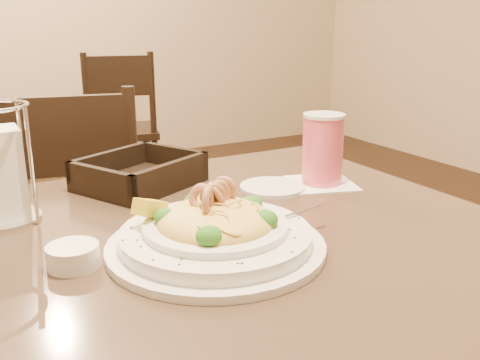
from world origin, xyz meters
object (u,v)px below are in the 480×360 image
dining_chair_near (74,223)px  butter_ramekin (73,256)px  dining_chair_far (121,126)px  side_plate (272,187)px  main_table (245,349)px  pasta_bowl (216,231)px  bread_basket (140,176)px  drink_glass (323,150)px

dining_chair_near → butter_ramekin: size_ratio=12.32×
dining_chair_far → side_plate: dining_chair_far is taller
main_table → pasta_bowl: (-0.09, -0.06, 0.27)m
side_plate → pasta_bowl: bearing=-138.3°
main_table → pasta_bowl: 0.29m
dining_chair_near → pasta_bowl: dining_chair_near is taller
bread_basket → butter_ramekin: (-0.21, -0.33, -0.01)m
butter_ramekin → pasta_bowl: bearing=-13.3°
drink_glass → dining_chair_far: bearing=84.4°
dining_chair_far → dining_chair_near: bearing=80.9°
drink_glass → side_plate: size_ratio=1.25×
butter_ramekin → dining_chair_far: bearing=71.7°
drink_glass → butter_ramekin: size_ratio=2.26×
pasta_bowl → side_plate: (0.24, 0.22, -0.03)m
drink_glass → main_table: bearing=-153.0°
main_table → dining_chair_near: dining_chair_near is taller
drink_glass → side_plate: (-0.11, 0.02, -0.07)m
dining_chair_near → drink_glass: bearing=131.5°
pasta_bowl → drink_glass: drink_glass is taller
main_table → butter_ramekin: (-0.29, -0.01, 0.26)m
dining_chair_near → dining_chair_far: (0.60, 1.47, 0.00)m
dining_chair_near → dining_chair_far: bearing=-99.0°
bread_basket → drink_glass: bearing=-27.6°
pasta_bowl → butter_ramekin: 0.21m
dining_chair_far → butter_ramekin: size_ratio=12.32×
main_table → dining_chair_far: 2.38m
dining_chair_near → dining_chair_far: 1.58m
pasta_bowl → dining_chair_far: bearing=76.6°
bread_basket → butter_ramekin: 0.39m
dining_chair_far → drink_glass: (-0.21, -2.19, 0.34)m
side_plate → drink_glass: bearing=-10.5°
bread_basket → dining_chair_far: bearing=74.4°
pasta_bowl → butter_ramekin: bearing=166.7°
pasta_bowl → bread_basket: 0.38m
dining_chair_near → pasta_bowl: size_ratio=2.47×
main_table → drink_glass: (0.27, 0.14, 0.32)m
dining_chair_far → butter_ramekin: bearing=84.9°
main_table → butter_ramekin: 0.39m
main_table → bread_basket: size_ratio=3.07×
main_table → bread_basket: 0.42m
dining_chair_near → dining_chair_far: same height
main_table → side_plate: side_plate is taller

